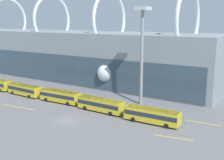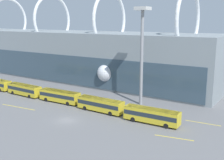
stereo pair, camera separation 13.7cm
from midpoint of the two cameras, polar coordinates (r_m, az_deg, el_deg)
name	(u,v)px [view 2 (the right image)]	position (r m, az deg, el deg)	size (l,w,h in m)	color
ground_plane	(67,120)	(59.88, -9.12, -8.10)	(440.00, 440.00, 0.00)	slate
terminal_building	(31,50)	(121.33, -16.11, 5.95)	(153.12, 24.22, 30.09)	gray
airliner_at_gate_near	(131,64)	(100.73, 3.82, 3.27)	(38.89, 43.43, 13.73)	silver
shuttle_bus_1	(24,89)	(81.65, -17.34, -1.79)	(11.55, 2.91, 3.00)	gold
shuttle_bus_2	(60,96)	(72.56, -10.53, -3.12)	(11.62, 3.24, 3.00)	gold
shuttle_bus_3	(100,104)	(64.21, -2.31, -4.90)	(11.52, 2.79, 3.00)	gold
shuttle_bus_4	(152,115)	(57.59, 8.11, -7.01)	(11.61, 3.16, 3.00)	gold
floodlight_mast	(142,41)	(67.65, 6.18, 7.87)	(3.12, 3.12, 23.59)	gray
lane_stripe_0	(203,123)	(60.60, 18.03, -8.31)	(7.06, 0.25, 0.01)	yellow
lane_stripe_1	(18,107)	(71.52, -18.44, -5.25)	(10.40, 0.25, 0.01)	yellow
lane_stripe_3	(174,138)	(52.06, 12.54, -11.38)	(6.96, 0.25, 0.01)	yellow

